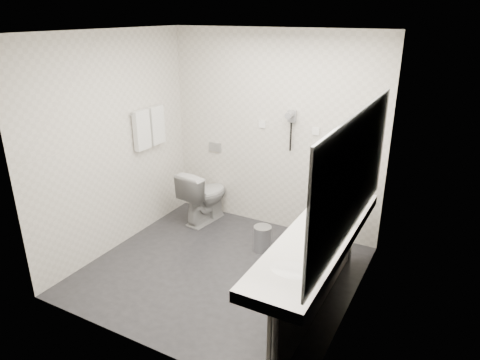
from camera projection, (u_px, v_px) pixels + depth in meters
The scene contains 30 objects.
floor at pixel (222, 270), 4.76m from camera, with size 2.80×2.80×0.00m, color #252529.
ceiling at pixel (217, 31), 3.85m from camera, with size 2.80×2.80×0.00m, color white.
wall_back at pixel (273, 133), 5.37m from camera, with size 2.80×2.80×0.00m, color silver.
wall_front at pixel (131, 214), 3.24m from camera, with size 2.80×2.80×0.00m, color silver.
wall_left at pixel (115, 144), 4.93m from camera, with size 2.60×2.60×0.00m, color silver.
wall_right at pixel (360, 189), 3.69m from camera, with size 2.60×2.60×0.00m, color silver.
vanity_counter at pixel (318, 238), 3.81m from camera, with size 0.55×2.20×0.10m, color white.
vanity_panel at pixel (318, 280), 3.95m from camera, with size 0.03×2.15×0.75m, color #9A9792.
vanity_post_near at pixel (274, 355), 3.09m from camera, with size 0.06×0.06×0.75m, color silver.
vanity_post_far at pixel (351, 233), 4.79m from camera, with size 0.06×0.06×0.75m, color silver.
mirror at pixel (355, 174), 3.46m from camera, with size 0.02×2.20×1.05m, color #B2BCC6.
basin_near at pixel (290, 271), 3.27m from camera, with size 0.40×0.31×0.05m, color white.
basin_far at pixel (340, 207), 4.33m from camera, with size 0.40×0.31×0.05m, color white.
faucet_near at pixel (316, 268), 3.15m from camera, with size 0.04×0.04×0.15m, color silver.
faucet_far at pixel (360, 203), 4.21m from camera, with size 0.04×0.04×0.15m, color silver.
soap_bottle_a at pixel (324, 225), 3.83m from camera, with size 0.05×0.05×0.11m, color silver.
glass_left at pixel (351, 219), 3.94m from camera, with size 0.05×0.05×0.10m, color silver.
glass_right at pixel (352, 219), 3.95m from camera, with size 0.05×0.05×0.10m, color silver.
toilet at pixel (204, 195), 5.78m from camera, with size 0.41×0.72×0.73m, color white.
flush_plate at pixel (215, 147), 5.85m from camera, with size 0.18×0.02×0.12m, color #B2B5BA.
pedal_bin at pixel (262, 239), 5.12m from camera, with size 0.21×0.21×0.30m, color #B2B5BA.
bin_lid at pixel (263, 227), 5.06m from camera, with size 0.21×0.21×0.01m, color #B2B5BA.
towel_rail at pixel (147, 110), 5.25m from camera, with size 0.02×0.02×0.62m, color silver.
towel_near at pixel (142, 130), 5.21m from camera, with size 0.07×0.24×0.48m, color white.
towel_far at pixel (157, 125), 5.44m from camera, with size 0.07×0.24×0.48m, color white.
dryer_cradle at pixel (292, 116), 5.15m from camera, with size 0.10×0.04×0.14m, color gray.
dryer_barrel at pixel (290, 115), 5.08m from camera, with size 0.08×0.08×0.14m, color gray.
dryer_cord at pixel (291, 137), 5.22m from camera, with size 0.02×0.02×0.35m, color black.
switch_plate_a at pixel (262, 124), 5.39m from camera, with size 0.09×0.02×0.09m, color white.
switch_plate_b at pixel (316, 131), 5.08m from camera, with size 0.09×0.02×0.09m, color white.
Camera 1 is at (2.12, -3.48, 2.67)m, focal length 32.33 mm.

